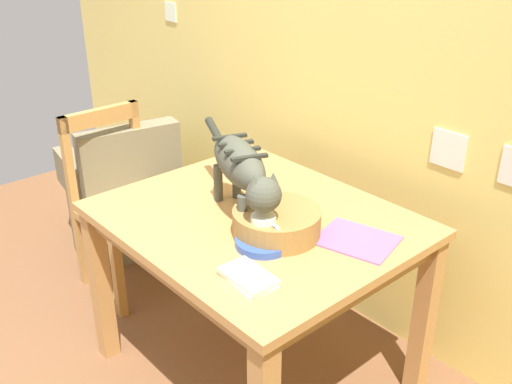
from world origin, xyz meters
The scene contains 10 objects.
wall_rear centered at (0.00, 1.81, 1.25)m, with size 5.20×0.11×2.50m.
dining_table centered at (0.02, 1.12, 0.66)m, with size 1.13×0.95×0.75m.
cat centered at (0.00, 1.07, 0.96)m, with size 0.66×0.30×0.29m.
saucer_bowl centered at (0.20, 1.00, 0.76)m, with size 0.19×0.19×0.03m, color #3152B4.
coffee_mug centered at (0.20, 1.00, 0.82)m, with size 0.13×0.09×0.09m.
magazine centered at (0.39, 1.26, 0.75)m, with size 0.26×0.22×0.01m, color #91589A.
book_stack centered at (0.33, 0.82, 0.77)m, with size 0.20×0.13×0.03m.
wicker_basket centered at (0.17, 1.09, 0.80)m, with size 0.31×0.31×0.09m.
wooden_chair_near centered at (-0.93, 1.07, 0.45)m, with size 0.42×0.42×0.92m.
wicker_armchair centered at (-1.31, 1.26, 0.27)m, with size 0.64×0.67×0.78m.
Camera 1 is at (1.49, -0.18, 1.80)m, focal length 41.35 mm.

